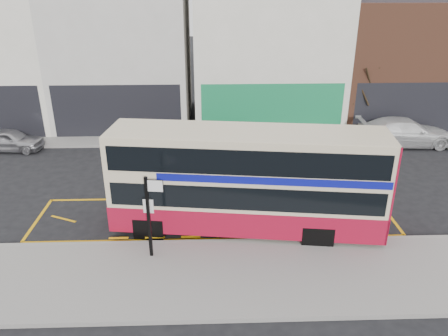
{
  "coord_description": "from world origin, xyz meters",
  "views": [
    {
      "loc": [
        -0.16,
        -13.6,
        8.76
      ],
      "look_at": [
        0.37,
        2.0,
        1.93
      ],
      "focal_mm": 35.0,
      "sensor_mm": 36.0,
      "label": 1
    }
  ],
  "objects_px": {
    "car_grey": "(211,140)",
    "street_tree_right": "(364,74)",
    "car_silver": "(10,140)",
    "bus_stop_post": "(150,210)",
    "double_decker_bus": "(247,180)",
    "car_white": "(405,132)"
  },
  "relations": [
    {
      "from": "car_grey",
      "to": "street_tree_right",
      "type": "bearing_deg",
      "value": -61.12
    },
    {
      "from": "car_silver",
      "to": "street_tree_right",
      "type": "bearing_deg",
      "value": -78.84
    },
    {
      "from": "bus_stop_post",
      "to": "car_silver",
      "type": "distance_m",
      "value": 13.84
    },
    {
      "from": "double_decker_bus",
      "to": "car_silver",
      "type": "height_order",
      "value": "double_decker_bus"
    },
    {
      "from": "car_grey",
      "to": "double_decker_bus",
      "type": "bearing_deg",
      "value": -160.97
    },
    {
      "from": "double_decker_bus",
      "to": "car_grey",
      "type": "bearing_deg",
      "value": 106.67
    },
    {
      "from": "car_silver",
      "to": "street_tree_right",
      "type": "relative_size",
      "value": 0.68
    },
    {
      "from": "bus_stop_post",
      "to": "street_tree_right",
      "type": "distance_m",
      "value": 16.98
    },
    {
      "from": "street_tree_right",
      "to": "car_white",
      "type": "bearing_deg",
      "value": -49.29
    },
    {
      "from": "car_white",
      "to": "double_decker_bus",
      "type": "bearing_deg",
      "value": 133.67
    },
    {
      "from": "car_white",
      "to": "street_tree_right",
      "type": "relative_size",
      "value": 1.01
    },
    {
      "from": "double_decker_bus",
      "to": "car_white",
      "type": "distance_m",
      "value": 13.11
    },
    {
      "from": "bus_stop_post",
      "to": "double_decker_bus",
      "type": "bearing_deg",
      "value": 36.09
    },
    {
      "from": "double_decker_bus",
      "to": "bus_stop_post",
      "type": "distance_m",
      "value": 3.75
    },
    {
      "from": "car_silver",
      "to": "car_white",
      "type": "xyz_separation_m",
      "value": [
        21.96,
        0.12,
        0.16
      ]
    },
    {
      "from": "double_decker_bus",
      "to": "street_tree_right",
      "type": "height_order",
      "value": "street_tree_right"
    },
    {
      "from": "double_decker_bus",
      "to": "car_white",
      "type": "xyz_separation_m",
      "value": [
        9.66,
        8.77,
        -1.29
      ]
    },
    {
      "from": "bus_stop_post",
      "to": "car_white",
      "type": "distance_m",
      "value": 16.75
    },
    {
      "from": "bus_stop_post",
      "to": "car_grey",
      "type": "distance_m",
      "value": 9.96
    },
    {
      "from": "street_tree_right",
      "to": "car_grey",
      "type": "bearing_deg",
      "value": -160.8
    },
    {
      "from": "car_grey",
      "to": "street_tree_right",
      "type": "relative_size",
      "value": 0.88
    },
    {
      "from": "street_tree_right",
      "to": "car_silver",
      "type": "bearing_deg",
      "value": -173.19
    }
  ]
}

